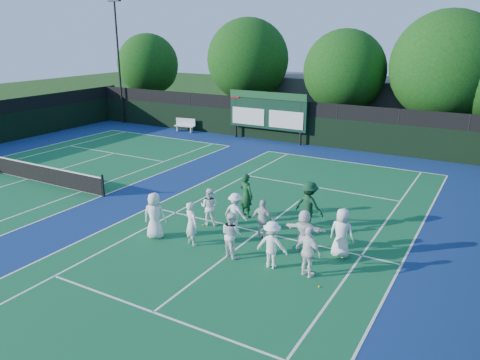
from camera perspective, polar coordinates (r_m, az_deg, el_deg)
The scene contains 31 objects.
ground at distance 17.81m, azimuth 0.77°, elevation -7.52°, with size 120.00×120.00×0.00m, color #18390F.
court_apron at distance 21.83m, azimuth -11.82°, elevation -3.04°, with size 34.00×32.00×0.01m, color navy.
near_court at distance 18.61m, azimuth 2.28°, elevation -6.35°, with size 11.05×23.85×0.01m.
left_court at distance 27.60m, azimuth -24.40°, elevation 0.12°, with size 11.05×23.85×0.01m.
back_fence at distance 33.70m, azimuth 5.17°, elevation 6.95°, with size 34.00×0.08×3.00m.
scoreboard at distance 33.62m, azimuth 3.32°, elevation 8.41°, with size 6.00×0.21×3.55m.
clubhouse at distance 39.73m, azimuth 15.47°, elevation 8.96°, with size 18.00×6.00×4.00m, color #505055.
light_pole_left at distance 41.48m, azimuth -14.69°, elevation 15.35°, with size 1.20×0.30×10.12m.
tennis_net at distance 27.47m, azimuth -24.53°, elevation 1.08°, with size 11.30×0.10×1.10m.
bench at distance 37.41m, azimuth -6.71°, elevation 6.73°, with size 1.71×0.72×1.05m.
tree_a at distance 44.40m, azimuth -10.92°, elevation 13.49°, with size 5.47×5.47×7.47m.
tree_b at distance 38.45m, azimuth 1.23°, elevation 14.21°, with size 6.49×6.49×8.69m.
tree_c at distance 35.38m, azimuth 12.89°, elevation 12.56°, with size 5.93×5.93×7.82m.
tree_d at distance 33.96m, azimuth 24.10°, elevation 12.21°, with size 7.19×7.19×9.01m.
tennis_ball_0 at distance 19.23m, azimuth -4.53°, elevation -5.50°, with size 0.07×0.07×0.07m, color gold.
tennis_ball_1 at distance 18.44m, azimuth 7.71°, elevation -6.66°, with size 0.07×0.07×0.07m, color gold.
tennis_ball_3 at distance 21.37m, azimuth -11.03°, elevation -3.36°, with size 0.07×0.07×0.07m, color gold.
tennis_ball_4 at distance 20.28m, azimuth 1.60°, elevation -4.18°, with size 0.07×0.07×0.07m, color gold.
tennis_ball_5 at distance 15.05m, azimuth 9.62°, elevation -12.70°, with size 0.07×0.07×0.07m, color gold.
player_front_0 at distance 18.10m, azimuth -10.36°, elevation -4.29°, with size 0.88×0.57×1.80m, color white.
player_front_1 at distance 17.36m, azimuth -5.94°, elevation -5.30°, with size 0.61×0.40×1.67m, color white.
player_front_2 at distance 16.41m, azimuth -1.04°, elevation -6.65°, with size 0.80×0.62×1.64m, color white.
player_front_3 at distance 15.69m, azimuth 3.91°, elevation -7.87°, with size 1.06×0.61×1.65m, color white.
player_front_4 at distance 15.25m, azimuth 8.36°, elevation -8.66°, with size 1.01×0.42×1.72m, color white.
player_back_0 at distance 19.07m, azimuth -3.75°, elevation -3.26°, with size 0.76×0.59×1.56m, color white.
player_back_1 at distance 18.48m, azimuth -0.56°, elevation -3.92°, with size 1.01×0.58×1.56m, color white.
player_back_2 at distance 17.77m, azimuth 2.80°, elevation -4.83°, with size 0.92×0.38×1.57m, color silver.
player_back_3 at distance 16.92m, azimuth 7.81°, elevation -6.16°, with size 1.46×0.47×1.58m, color white.
player_back_4 at distance 16.73m, azimuth 12.29°, elevation -6.32°, with size 0.87×0.57×1.79m, color white.
coach_left at distance 19.78m, azimuth 0.76°, elevation -1.89°, with size 0.70×0.46×1.92m, color #103D1E.
coach_right at distance 18.82m, azimuth 8.40°, elevation -3.07°, with size 1.26×0.73×1.95m, color #0E351D.
Camera 1 is at (7.83, -14.09, 7.57)m, focal length 35.00 mm.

